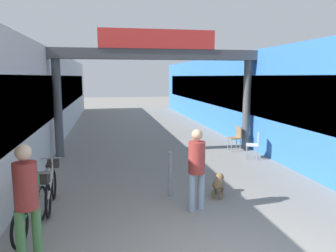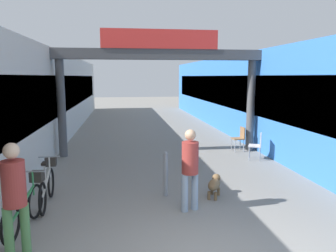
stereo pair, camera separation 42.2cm
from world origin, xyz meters
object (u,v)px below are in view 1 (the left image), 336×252
(cafe_chair_aluminium_nearer, at_px, (255,143))
(pedestrian_companion, at_px, (26,195))
(dog_on_leash, at_px, (218,183))
(bicycle_silver_second, at_px, (51,186))
(pedestrian_with_dog, at_px, (197,165))
(bollard_post_metal, at_px, (170,173))
(cafe_chair_wood_farther, at_px, (236,136))
(bicycle_green_nearest, at_px, (33,207))

(cafe_chair_aluminium_nearer, bearing_deg, pedestrian_companion, -139.39)
(dog_on_leash, xyz_separation_m, bicycle_silver_second, (-3.68, 0.10, 0.14))
(pedestrian_with_dog, xyz_separation_m, dog_on_leash, (0.72, 0.70, -0.67))
(dog_on_leash, height_order, bollard_post_metal, bollard_post_metal)
(pedestrian_with_dog, xyz_separation_m, cafe_chair_wood_farther, (2.94, 5.07, -0.43))
(pedestrian_companion, relative_size, bicycle_green_nearest, 1.06)
(bicycle_green_nearest, bearing_deg, cafe_chair_wood_farther, 41.82)
(dog_on_leash, bearing_deg, cafe_chair_aluminium_nearer, 52.66)
(bollard_post_metal, bearing_deg, cafe_chair_aluminium_nearer, 39.61)
(pedestrian_companion, distance_m, cafe_chair_wood_farther, 8.74)
(pedestrian_with_dog, xyz_separation_m, bollard_post_metal, (-0.38, 0.91, -0.43))
(pedestrian_companion, relative_size, cafe_chair_aluminium_nearer, 2.01)
(pedestrian_with_dog, distance_m, cafe_chair_aluminium_nearer, 4.86)
(bollard_post_metal, bearing_deg, pedestrian_companion, -138.09)
(bollard_post_metal, height_order, cafe_chair_wood_farther, bollard_post_metal)
(pedestrian_with_dog, relative_size, bicycle_green_nearest, 1.01)
(bollard_post_metal, bearing_deg, dog_on_leash, -11.08)
(bicycle_silver_second, bearing_deg, dog_on_leash, -1.61)
(bicycle_silver_second, height_order, cafe_chair_aluminium_nearer, bicycle_silver_second)
(pedestrian_companion, xyz_separation_m, bicycle_green_nearest, (-0.15, 1.06, -0.59))
(dog_on_leash, relative_size, cafe_chair_aluminium_nearer, 0.76)
(cafe_chair_wood_farther, bearing_deg, pedestrian_companion, -132.32)
(bollard_post_metal, bearing_deg, cafe_chair_wood_farther, 51.41)
(pedestrian_with_dog, bearing_deg, cafe_chair_wood_farther, 59.89)
(bicycle_green_nearest, relative_size, bollard_post_metal, 1.60)
(pedestrian_with_dog, bearing_deg, pedestrian_companion, -154.75)
(bicycle_silver_second, bearing_deg, bollard_post_metal, 2.48)
(pedestrian_companion, height_order, cafe_chair_wood_farther, pedestrian_companion)
(pedestrian_companion, xyz_separation_m, bicycle_silver_second, (-0.02, 2.19, -0.59))
(dog_on_leash, bearing_deg, bicycle_silver_second, 178.39)
(pedestrian_with_dog, height_order, bicycle_silver_second, pedestrian_with_dog)
(pedestrian_with_dog, xyz_separation_m, cafe_chair_aluminium_nearer, (3.05, 3.75, -0.43))
(pedestrian_companion, relative_size, bicycle_silver_second, 1.06)
(pedestrian_with_dog, bearing_deg, bicycle_green_nearest, -173.96)
(bicycle_green_nearest, xyz_separation_m, bicycle_silver_second, (0.13, 1.13, 0.00))
(pedestrian_with_dog, height_order, bicycle_green_nearest, pedestrian_with_dog)
(pedestrian_with_dog, distance_m, bollard_post_metal, 1.08)
(dog_on_leash, relative_size, bicycle_green_nearest, 0.40)
(pedestrian_companion, distance_m, cafe_chair_aluminium_nearer, 7.91)
(cafe_chair_aluminium_nearer, relative_size, cafe_chair_wood_farther, 1.00)
(bollard_post_metal, distance_m, cafe_chair_wood_farther, 5.32)
(cafe_chair_aluminium_nearer, bearing_deg, dog_on_leash, -127.34)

